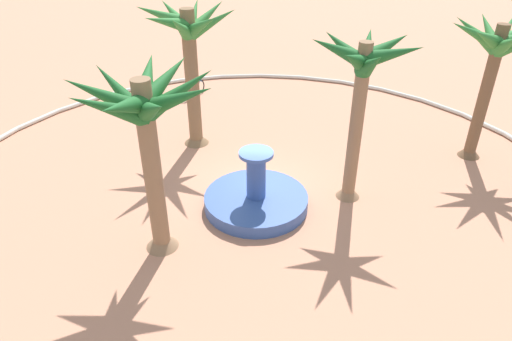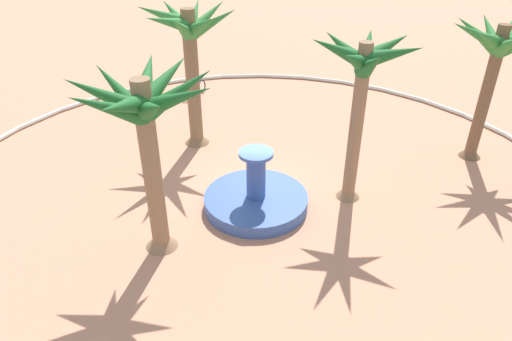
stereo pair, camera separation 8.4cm
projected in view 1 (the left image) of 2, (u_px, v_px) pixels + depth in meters
The scene contains 9 objects.
ground_plane at pixel (256, 189), 17.03m from camera, with size 80.00×80.00×0.00m, color tan.
plaza_curb at pixel (256, 187), 16.97m from camera, with size 24.11×24.11×0.20m, color silver.
fountain at pixel (256, 199), 15.92m from camera, with size 3.58×3.58×2.17m.
palm_tree_near_fountain at pixel (146, 121), 12.09m from camera, with size 4.09×4.24×5.67m.
palm_tree_by_curb at pixel (497, 53), 16.94m from camera, with size 3.81×3.68×5.63m.
palm_tree_mid_plaza at pixel (362, 80), 14.37m from camera, with size 3.47×3.35×5.84m.
palm_tree_far_side at pixel (189, 45), 17.93m from camera, with size 4.08×3.95×5.93m.
bicycle_red_frame at pixel (194, 89), 24.55m from camera, with size 0.99×1.47×0.94m.
person_cyclist_helmet at pixel (146, 87), 23.38m from camera, with size 0.35×0.46×1.59m.
Camera 1 is at (-0.34, 14.20, 9.41)m, focal length 32.44 mm.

